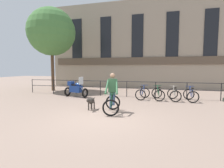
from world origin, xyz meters
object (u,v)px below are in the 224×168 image
Objects in this scene: cyclist_with_bike at (112,95)px; parked_bicycle_far_end at (191,95)px; dog at (91,101)px; parked_bicycle_near_lamp at (143,93)px; parked_bicycle_mid_left at (158,94)px; parked_motorcycle at (76,88)px; parked_bicycle_mid_right at (174,94)px.

cyclist_with_bike is 5.21m from parked_bicycle_far_end.
dog is at bearing 163.37° from cyclist_with_bike.
parked_bicycle_near_lamp is (2.04, 3.47, -0.04)m from dog.
cyclist_with_bike is at bearing -5.83° from dog.
parked_motorcycle is at bearing -4.82° from parked_bicycle_mid_left.
dog is 4.56m from parked_bicycle_mid_left.
parked_motorcycle is (-3.38, 3.26, -0.20)m from cyclist_with_bike.
parked_bicycle_mid_right is (6.22, 0.33, -0.20)m from parked_motorcycle.
dog is 0.73× the size of parked_bicycle_mid_right.
parked_bicycle_mid_left is at bearing 50.27° from dog.
parked_bicycle_mid_left is at bearing -4.67° from parked_bicycle_mid_right.
dog is 0.74× the size of parked_bicycle_far_end.
parked_bicycle_far_end is at bearing 36.60° from dog.
parked_bicycle_mid_right is at bearing -170.74° from parked_bicycle_near_lamp.
parked_bicycle_mid_right is 0.92m from parked_bicycle_far_end.
parked_bicycle_mid_left is 0.92m from parked_bicycle_mid_right.
dog is 0.70× the size of parked_bicycle_near_lamp.
parked_bicycle_mid_right is (3.88, 3.47, -0.04)m from dog.
parked_motorcycle is at bearing 125.89° from cyclist_with_bike.
parked_bicycle_mid_left is at bearing -3.14° from parked_bicycle_far_end.
parked_motorcycle reaches higher than parked_bicycle_mid_right.
cyclist_with_bike is at bearing -121.07° from parked_motorcycle.
cyclist_with_bike is at bearing 40.59° from parked_bicycle_far_end.
parked_bicycle_mid_right is at bearing 42.55° from dog.
parked_bicycle_mid_left is at bearing -170.74° from parked_bicycle_near_lamp.
parked_bicycle_mid_right and parked_bicycle_far_end have the same top height.
parked_bicycle_mid_left is (2.96, 3.47, -0.04)m from dog.
parked_bicycle_mid_right is at bearing -3.14° from parked_bicycle_far_end.
parked_motorcycle is (-2.34, 3.14, 0.17)m from dog.
parked_bicycle_mid_left is (1.92, 3.59, -0.41)m from cyclist_with_bike.
cyclist_with_bike is 3.75m from parked_bicycle_near_lamp.
parked_bicycle_mid_right is at bearing 41.58° from cyclist_with_bike.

